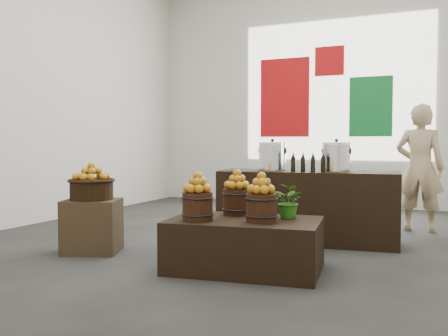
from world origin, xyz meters
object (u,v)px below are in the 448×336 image
at_px(counter, 307,207).
at_px(display_table, 245,245).
at_px(stock_pot_center, 336,158).
at_px(crate, 92,226).
at_px(wicker_basket, 92,190).
at_px(shopper, 420,168).
at_px(stock_pot_left, 272,157).

bearing_deg(counter, display_table, -104.90).
bearing_deg(display_table, stock_pot_center, 63.75).
height_order(crate, display_table, crate).
bearing_deg(display_table, wicker_basket, 171.06).
relative_size(stock_pot_center, shopper, 0.19).
distance_m(display_table, shopper, 2.98).
bearing_deg(crate, display_table, -0.89).
bearing_deg(stock_pot_center, wicker_basket, -146.20).
xyz_separation_m(wicker_basket, display_table, (1.66, -0.03, -0.41)).
height_order(display_table, stock_pot_center, stock_pot_center).
height_order(wicker_basket, stock_pot_center, stock_pot_center).
distance_m(wicker_basket, stock_pot_center, 2.59).
xyz_separation_m(crate, counter, (1.83, 1.39, 0.13)).
relative_size(crate, display_table, 0.41).
xyz_separation_m(display_table, shopper, (1.26, 2.64, 0.57)).
bearing_deg(crate, stock_pot_center, 33.80).
xyz_separation_m(wicker_basket, shopper, (2.92, 2.62, 0.16)).
xyz_separation_m(wicker_basket, counter, (1.83, 1.39, -0.23)).
height_order(crate, shopper, shopper).
bearing_deg(stock_pot_center, stock_pot_left, -172.16).
bearing_deg(display_table, stock_pot_left, 90.93).
bearing_deg(wicker_basket, display_table, -0.89).
bearing_deg(shopper, stock_pot_left, 45.41).
distance_m(wicker_basket, counter, 2.31).
height_order(display_table, stock_pot_left, stock_pot_left).
xyz_separation_m(display_table, counter, (0.18, 1.42, 0.17)).
distance_m(stock_pot_left, stock_pot_center, 0.70).
height_order(crate, wicker_basket, wicker_basket).
relative_size(display_table, shopper, 0.82).
xyz_separation_m(wicker_basket, stock_pot_center, (2.14, 1.43, 0.31)).
relative_size(stock_pot_left, stock_pot_center, 1.00).
relative_size(crate, wicker_basket, 1.25).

